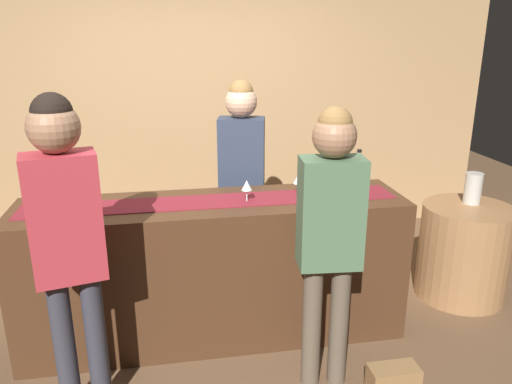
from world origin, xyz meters
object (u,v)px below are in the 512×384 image
customer_sipping (330,224)px  customer_browsing (66,228)px  wine_glass_near_customer (247,186)px  wine_glass_mid_counter (298,180)px  wine_bottle_clear (358,177)px  wine_bottle_amber (329,178)px  vase_on_side_table (473,188)px  handbag (393,384)px  round_side_table (464,252)px  bartender (242,166)px

customer_sipping → customer_browsing: customer_browsing is taller
wine_glass_near_customer → wine_glass_mid_counter: bearing=13.2°
wine_bottle_clear → wine_bottle_amber: 0.20m
wine_glass_mid_counter → vase_on_side_table: 1.48m
handbag → wine_glass_mid_counter: bearing=110.7°
customer_sipping → handbag: (0.34, -0.23, -0.90)m
wine_bottle_clear → wine_glass_near_customer: 0.76m
wine_bottle_amber → handbag: size_ratio=1.08×
wine_glass_mid_counter → handbag: wine_glass_mid_counter is taller
wine_glass_near_customer → handbag: (0.70, -0.81, -0.96)m
wine_bottle_clear → customer_browsing: bearing=-160.4°
customer_sipping → customer_browsing: bearing=-175.2°
wine_glass_near_customer → round_side_table: (1.75, 0.23, -0.70)m
round_side_table → bartender: bearing=167.0°
bartender → round_side_table: (1.69, -0.39, -0.66)m
wine_glass_mid_counter → handbag: size_ratio=0.51×
customer_sipping → customer_browsing: size_ratio=0.95×
vase_on_side_table → wine_bottle_amber: bearing=-168.4°
wine_bottle_amber → round_side_table: (1.19, 0.18, -0.71)m
wine_glass_near_customer → wine_glass_mid_counter: size_ratio=1.00×
customer_browsing → bartender: bearing=35.5°
bartender → wine_glass_near_customer: bearing=97.4°
round_side_table → vase_on_side_table: bearing=52.7°
customer_sipping → round_side_table: size_ratio=2.23×
wine_bottle_clear → customer_browsing: 1.86m
wine_glass_near_customer → customer_sipping: size_ratio=0.09×
vase_on_side_table → handbag: (-1.11, -1.12, -0.75)m
customer_browsing → customer_sipping: bearing=-13.4°
bartender → vase_on_side_table: bartender is taller
wine_bottle_amber → customer_sipping: customer_sipping is taller
bartender → customer_browsing: 1.59m
customer_sipping → handbag: bearing=-29.5°
bartender → customer_browsing: (-1.05, -1.20, 0.05)m
wine_bottle_clear → round_side_table: bearing=10.7°
wine_glass_mid_counter → wine_glass_near_customer: bearing=-166.8°
bartender → vase_on_side_table: (1.75, -0.31, -0.17)m
vase_on_side_table → wine_glass_mid_counter: bearing=-171.2°
handbag → bartender: bearing=114.1°
wine_bottle_clear → wine_bottle_amber: bearing=177.7°
wine_glass_near_customer → bartender: 0.62m
wine_glass_mid_counter → wine_bottle_amber: bearing=-9.3°
wine_bottle_clear → handbag: (-0.06, -0.86, -0.97)m
handbag → vase_on_side_table: bearing=45.4°
wine_bottle_amber → round_side_table: 1.39m
wine_bottle_amber → wine_glass_mid_counter: bearing=170.7°
customer_sipping → vase_on_side_table: (1.44, 0.89, -0.15)m
wine_bottle_clear → round_side_table: size_ratio=0.41×
wine_glass_near_customer → bartender: (0.06, 0.62, -0.04)m
round_side_table → vase_on_side_table: size_ratio=3.08×
wine_glass_mid_counter → wine_bottle_clear: bearing=-5.8°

